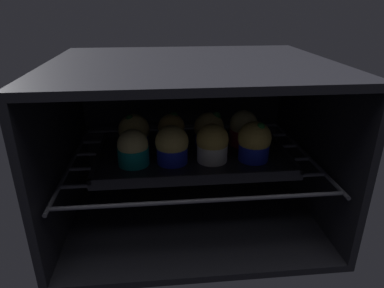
{
  "coord_description": "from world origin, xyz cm",
  "views": [
    {
      "loc": [
        -7.03,
        -49.56,
        47.28
      ],
      "look_at": [
        0.0,
        20.35,
        17.49
      ],
      "focal_mm": 32.0,
      "sensor_mm": 36.0,
      "label": 1
    }
  ],
  "objects_px": {
    "muffin_row0_col3": "(254,142)",
    "muffin_row1_col1": "(172,131)",
    "baking_tray": "(192,155)",
    "muffin_row0_col0": "(133,149)",
    "muffin_row1_col3": "(243,129)",
    "muffin_row1_col0": "(134,133)",
    "muffin_row0_col2": "(212,144)",
    "muffin_row0_col1": "(172,146)",
    "muffin_row1_col2": "(209,130)"
  },
  "relations": [
    {
      "from": "muffin_row0_col3",
      "to": "muffin_row1_col1",
      "type": "distance_m",
      "value": 0.19
    },
    {
      "from": "baking_tray",
      "to": "muffin_row0_col0",
      "type": "xyz_separation_m",
      "value": [
        -0.13,
        -0.04,
        0.04
      ]
    },
    {
      "from": "muffin_row0_col3",
      "to": "muffin_row1_col3",
      "type": "xyz_separation_m",
      "value": [
        -0.0,
        0.09,
        -0.0
      ]
    },
    {
      "from": "muffin_row0_col3",
      "to": "muffin_row1_col0",
      "type": "height_order",
      "value": "muffin_row0_col3"
    },
    {
      "from": "muffin_row0_col2",
      "to": "muffin_row0_col3",
      "type": "xyz_separation_m",
      "value": [
        0.09,
        -0.0,
        0.0
      ]
    },
    {
      "from": "muffin_row0_col0",
      "to": "muffin_row1_col1",
      "type": "bearing_deg",
      "value": 45.84
    },
    {
      "from": "baking_tray",
      "to": "muffin_row1_col0",
      "type": "relative_size",
      "value": 4.95
    },
    {
      "from": "baking_tray",
      "to": "muffin_row0_col3",
      "type": "xyz_separation_m",
      "value": [
        0.13,
        -0.04,
        0.05
      ]
    },
    {
      "from": "muffin_row0_col3",
      "to": "muffin_row1_col1",
      "type": "height_order",
      "value": "muffin_row0_col3"
    },
    {
      "from": "muffin_row1_col0",
      "to": "baking_tray",
      "type": "bearing_deg",
      "value": -18.25
    },
    {
      "from": "muffin_row0_col0",
      "to": "muffin_row0_col2",
      "type": "relative_size",
      "value": 0.93
    },
    {
      "from": "baking_tray",
      "to": "muffin_row1_col1",
      "type": "distance_m",
      "value": 0.08
    },
    {
      "from": "muffin_row0_col1",
      "to": "muffin_row1_col3",
      "type": "height_order",
      "value": "muffin_row1_col3"
    },
    {
      "from": "muffin_row0_col2",
      "to": "muffin_row1_col1",
      "type": "xyz_separation_m",
      "value": [
        -0.08,
        0.09,
        -0.0
      ]
    },
    {
      "from": "muffin_row0_col3",
      "to": "muffin_row1_col3",
      "type": "height_order",
      "value": "muffin_row0_col3"
    },
    {
      "from": "muffin_row0_col2",
      "to": "muffin_row1_col0",
      "type": "relative_size",
      "value": 0.97
    },
    {
      "from": "muffin_row0_col2",
      "to": "muffin_row1_col3",
      "type": "height_order",
      "value": "same"
    },
    {
      "from": "muffin_row0_col1",
      "to": "muffin_row0_col2",
      "type": "distance_m",
      "value": 0.09
    },
    {
      "from": "baking_tray",
      "to": "muffin_row0_col2",
      "type": "xyz_separation_m",
      "value": [
        0.04,
        -0.04,
        0.04
      ]
    },
    {
      "from": "baking_tray",
      "to": "muffin_row0_col3",
      "type": "distance_m",
      "value": 0.14
    },
    {
      "from": "muffin_row0_col2",
      "to": "muffin_row0_col0",
      "type": "bearing_deg",
      "value": -179.54
    },
    {
      "from": "muffin_row0_col1",
      "to": "muffin_row1_col1",
      "type": "height_order",
      "value": "same"
    },
    {
      "from": "muffin_row0_col1",
      "to": "baking_tray",
      "type": "bearing_deg",
      "value": 41.24
    },
    {
      "from": "baking_tray",
      "to": "muffin_row1_col0",
      "type": "xyz_separation_m",
      "value": [
        -0.13,
        0.04,
        0.04
      ]
    },
    {
      "from": "muffin_row1_col0",
      "to": "muffin_row1_col3",
      "type": "height_order",
      "value": "muffin_row1_col0"
    },
    {
      "from": "muffin_row0_col0",
      "to": "muffin_row1_col1",
      "type": "xyz_separation_m",
      "value": [
        0.08,
        0.09,
        0.0
      ]
    },
    {
      "from": "muffin_row1_col0",
      "to": "muffin_row1_col1",
      "type": "distance_m",
      "value": 0.09
    },
    {
      "from": "muffin_row0_col2",
      "to": "muffin_row1_col0",
      "type": "bearing_deg",
      "value": 153.83
    },
    {
      "from": "muffin_row0_col0",
      "to": "muffin_row0_col3",
      "type": "distance_m",
      "value": 0.26
    },
    {
      "from": "muffin_row0_col3",
      "to": "muffin_row1_col1",
      "type": "xyz_separation_m",
      "value": [
        -0.17,
        0.09,
        -0.0
      ]
    },
    {
      "from": "muffin_row0_col1",
      "to": "muffin_row1_col2",
      "type": "height_order",
      "value": "same"
    },
    {
      "from": "muffin_row1_col1",
      "to": "muffin_row1_col2",
      "type": "relative_size",
      "value": 1.01
    },
    {
      "from": "baking_tray",
      "to": "muffin_row0_col3",
      "type": "relative_size",
      "value": 4.75
    },
    {
      "from": "muffin_row0_col1",
      "to": "muffin_row1_col1",
      "type": "relative_size",
      "value": 0.99
    },
    {
      "from": "baking_tray",
      "to": "muffin_row1_col0",
      "type": "bearing_deg",
      "value": 161.75
    },
    {
      "from": "muffin_row0_col0",
      "to": "muffin_row1_col0",
      "type": "bearing_deg",
      "value": 91.46
    },
    {
      "from": "muffin_row0_col2",
      "to": "muffin_row1_col1",
      "type": "distance_m",
      "value": 0.12
    },
    {
      "from": "muffin_row0_col0",
      "to": "muffin_row1_col3",
      "type": "height_order",
      "value": "muffin_row1_col3"
    },
    {
      "from": "muffin_row1_col0",
      "to": "muffin_row1_col1",
      "type": "xyz_separation_m",
      "value": [
        0.09,
        0.0,
        -0.0
      ]
    },
    {
      "from": "muffin_row1_col0",
      "to": "muffin_row1_col3",
      "type": "distance_m",
      "value": 0.26
    },
    {
      "from": "muffin_row0_col0",
      "to": "muffin_row0_col1",
      "type": "distance_m",
      "value": 0.08
    },
    {
      "from": "muffin_row1_col3",
      "to": "muffin_row0_col0",
      "type": "bearing_deg",
      "value": -161.58
    },
    {
      "from": "muffin_row0_col2",
      "to": "muffin_row1_col2",
      "type": "bearing_deg",
      "value": 86.29
    },
    {
      "from": "muffin_row1_col0",
      "to": "muffin_row1_col2",
      "type": "bearing_deg",
      "value": 0.92
    },
    {
      "from": "muffin_row0_col0",
      "to": "muffin_row0_col1",
      "type": "height_order",
      "value": "muffin_row0_col1"
    },
    {
      "from": "muffin_row1_col3",
      "to": "muffin_row1_col0",
      "type": "bearing_deg",
      "value": -179.95
    },
    {
      "from": "muffin_row1_col1",
      "to": "muffin_row1_col3",
      "type": "relative_size",
      "value": 0.99
    },
    {
      "from": "muffin_row0_col0",
      "to": "muffin_row0_col2",
      "type": "bearing_deg",
      "value": 0.46
    },
    {
      "from": "muffin_row0_col1",
      "to": "muffin_row1_col2",
      "type": "xyz_separation_m",
      "value": [
        0.09,
        0.09,
        -0.0
      ]
    },
    {
      "from": "baking_tray",
      "to": "muffin_row0_col1",
      "type": "distance_m",
      "value": 0.08
    }
  ]
}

